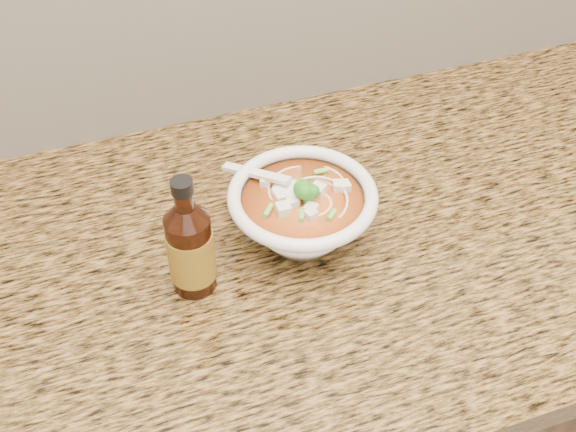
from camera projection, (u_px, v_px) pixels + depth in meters
name	position (u px, v px, depth m)	size (l,w,h in m)	color
cabinet	(313.00, 411.00, 1.32)	(4.00, 0.65, 0.86)	#321E0F
counter_slab	(320.00, 243.00, 1.00)	(4.00, 0.68, 0.04)	olive
soup_bowl	(302.00, 215.00, 0.95)	(0.19, 0.20, 0.11)	white
hot_sauce_bottle	(190.00, 248.00, 0.88)	(0.06, 0.06, 0.18)	#3F1608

